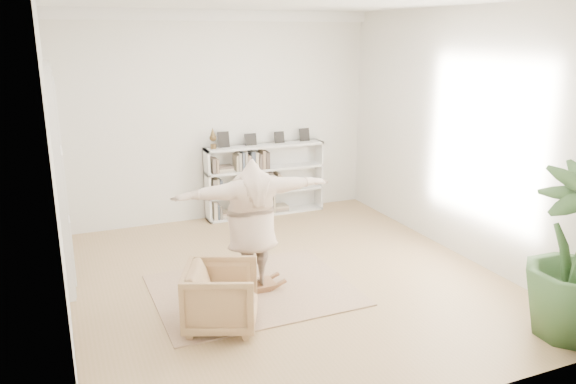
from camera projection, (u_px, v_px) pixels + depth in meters
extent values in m
plane|color=#A18253|center=(287.00, 279.00, 7.62)|extent=(6.00, 6.00, 0.00)
plane|color=silver|center=(220.00, 118.00, 9.79)|extent=(5.50, 0.00, 5.50)
plane|color=silver|center=(432.00, 217.00, 4.47)|extent=(5.50, 0.00, 5.50)
plane|color=silver|center=(54.00, 168.00, 6.10)|extent=(0.00, 6.00, 6.00)
plane|color=silver|center=(461.00, 134.00, 8.16)|extent=(0.00, 6.00, 6.00)
plane|color=white|center=(287.00, 0.00, 6.64)|extent=(6.00, 6.00, 0.00)
cube|color=white|center=(218.00, 15.00, 9.27)|extent=(5.50, 0.12, 0.18)
cube|color=white|center=(59.00, 177.00, 7.38)|extent=(0.08, 1.78, 2.92)
cube|color=silver|center=(61.00, 184.00, 7.03)|extent=(0.06, 0.78, 2.80)
cube|color=silver|center=(60.00, 170.00, 7.74)|extent=(0.06, 0.78, 2.80)
cube|color=silver|center=(207.00, 186.00, 9.81)|extent=(0.04, 0.35, 1.30)
cube|color=silver|center=(319.00, 174.00, 10.61)|extent=(0.04, 0.35, 1.30)
cube|color=silver|center=(262.00, 178.00, 10.35)|extent=(2.20, 0.04, 1.30)
cube|color=silver|center=(266.00, 213.00, 10.38)|extent=(2.20, 0.35, 0.04)
cube|color=silver|center=(265.00, 191.00, 10.27)|extent=(2.20, 0.35, 0.04)
cube|color=silver|center=(265.00, 169.00, 10.15)|extent=(2.20, 0.35, 0.04)
cube|color=silver|center=(265.00, 146.00, 10.04)|extent=(2.20, 0.35, 0.04)
cube|color=black|center=(223.00, 141.00, 9.76)|extent=(0.18, 0.07, 0.24)
cube|color=black|center=(251.00, 139.00, 9.95)|extent=(0.18, 0.07, 0.24)
cube|color=black|center=(279.00, 136.00, 10.16)|extent=(0.18, 0.07, 0.24)
cube|color=black|center=(304.00, 135.00, 10.35)|extent=(0.18, 0.07, 0.24)
imported|color=tan|center=(221.00, 297.00, 6.29)|extent=(1.04, 1.03, 0.73)
cube|color=tan|center=(253.00, 290.00, 7.27)|extent=(2.52, 2.02, 0.02)
cube|color=brown|center=(253.00, 285.00, 7.25)|extent=(0.56, 0.34, 0.03)
cube|color=brown|center=(253.00, 288.00, 7.26)|extent=(0.38, 0.06, 0.04)
cube|color=brown|center=(253.00, 288.00, 7.26)|extent=(0.38, 0.06, 0.04)
cube|color=brown|center=(253.00, 285.00, 7.25)|extent=(0.22, 0.06, 0.11)
cube|color=brown|center=(253.00, 285.00, 7.25)|extent=(0.22, 0.06, 0.11)
imported|color=#C6AA94|center=(252.00, 220.00, 7.01)|extent=(2.04, 0.57, 1.65)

